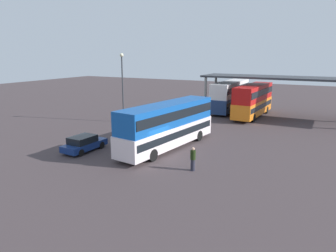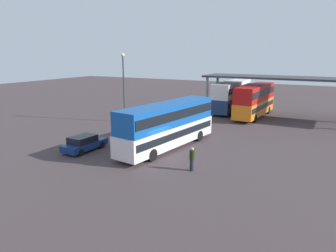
# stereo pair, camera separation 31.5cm
# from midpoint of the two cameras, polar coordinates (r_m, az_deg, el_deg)

# --- Properties ---
(ground_plane) EXTENTS (140.00, 140.00, 0.00)m
(ground_plane) POSITION_cam_midpoint_polar(r_m,az_deg,el_deg) (25.00, -1.49, -6.02)
(ground_plane) COLOR #433839
(double_decker_main) EXTENTS (3.98, 11.82, 4.02)m
(double_decker_main) POSITION_cam_midpoint_polar(r_m,az_deg,el_deg) (27.24, 0.35, 0.44)
(double_decker_main) COLOR silver
(double_decker_main) RESTS_ON ground_plane
(parked_hatchback) EXTENTS (1.88, 4.09, 1.35)m
(parked_hatchback) POSITION_cam_midpoint_polar(r_m,az_deg,el_deg) (27.74, -14.87, -3.06)
(parked_hatchback) COLOR navy
(parked_hatchback) RESTS_ON ground_plane
(double_decker_near_canopy) EXTENTS (2.63, 11.51, 4.28)m
(double_decker_near_canopy) POSITION_cam_midpoint_polar(r_m,az_deg,el_deg) (46.44, 11.87, 5.63)
(double_decker_near_canopy) COLOR navy
(double_decker_near_canopy) RESTS_ON ground_plane
(double_decker_mid_row) EXTENTS (3.06, 10.67, 4.22)m
(double_decker_mid_row) POSITION_cam_midpoint_polar(r_m,az_deg,el_deg) (42.63, 15.85, 4.72)
(double_decker_mid_row) COLOR orange
(double_decker_mid_row) RESTS_ON ground_plane
(depot_canopy) EXTENTS (24.02, 5.52, 5.33)m
(depot_canopy) POSITION_cam_midpoint_polar(r_m,az_deg,el_deg) (42.66, 23.06, 7.81)
(depot_canopy) COLOR #33353A
(depot_canopy) RESTS_ON ground_plane
(lamppost_tall) EXTENTS (0.44, 0.44, 8.26)m
(lamppost_tall) POSITION_cam_midpoint_polar(r_m,az_deg,el_deg) (37.81, -7.94, 8.42)
(lamppost_tall) COLOR #33353A
(lamppost_tall) RESTS_ON ground_plane
(pedestrian_waiting) EXTENTS (0.38, 0.38, 1.75)m
(pedestrian_waiting) POSITION_cam_midpoint_polar(r_m,az_deg,el_deg) (22.32, 4.85, -6.08)
(pedestrian_waiting) COLOR #262633
(pedestrian_waiting) RESTS_ON ground_plane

